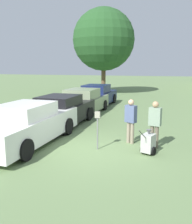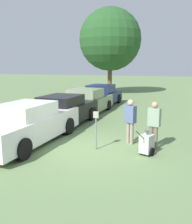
{
  "view_description": "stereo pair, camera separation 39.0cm",
  "coord_description": "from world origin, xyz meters",
  "px_view_note": "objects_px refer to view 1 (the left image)",
  "views": [
    {
      "loc": [
        2.41,
        -7.92,
        2.95
      ],
      "look_at": [
        -0.27,
        1.4,
        1.1
      ],
      "focal_mm": 40.0,
      "sensor_mm": 36.0,
      "label": 1
    },
    {
      "loc": [
        2.78,
        -7.81,
        2.95
      ],
      "look_at": [
        -0.27,
        1.4,
        1.1
      ],
      "focal_mm": 40.0,
      "sensor_mm": 36.0,
      "label": 2
    }
  ],
  "objects_px": {
    "parked_car_navy": "(97,96)",
    "equipment_cart": "(148,143)",
    "person_supervisor": "(155,122)",
    "parked_car_sage": "(83,102)",
    "person_worker": "(131,119)",
    "parked_car_white": "(29,125)",
    "parked_car_black": "(61,112)",
    "parking_meter": "(98,123)"
  },
  "relations": [
    {
      "from": "parked_car_navy",
      "to": "equipment_cart",
      "type": "relative_size",
      "value": 4.74
    },
    {
      "from": "parked_car_black",
      "to": "parked_car_navy",
      "type": "height_order",
      "value": "parked_car_navy"
    },
    {
      "from": "parked_car_navy",
      "to": "parking_meter",
      "type": "distance_m",
      "value": 9.7
    },
    {
      "from": "person_worker",
      "to": "person_supervisor",
      "type": "xyz_separation_m",
      "value": [
        0.9,
        -0.3,
        0.01
      ]
    },
    {
      "from": "parking_meter",
      "to": "person_worker",
      "type": "distance_m",
      "value": 1.44
    },
    {
      "from": "parked_car_white",
      "to": "parked_car_sage",
      "type": "bearing_deg",
      "value": 92.03
    },
    {
      "from": "parked_car_white",
      "to": "parked_car_navy",
      "type": "bearing_deg",
      "value": 92.03
    },
    {
      "from": "parked_car_sage",
      "to": "parked_car_navy",
      "type": "bearing_deg",
      "value": 92.03
    },
    {
      "from": "parking_meter",
      "to": "person_worker",
      "type": "bearing_deg",
      "value": 45.65
    },
    {
      "from": "person_supervisor",
      "to": "equipment_cart",
      "type": "distance_m",
      "value": 0.94
    },
    {
      "from": "parking_meter",
      "to": "person_supervisor",
      "type": "bearing_deg",
      "value": 20.92
    },
    {
      "from": "parked_car_white",
      "to": "parked_car_black",
      "type": "distance_m",
      "value": 2.96
    },
    {
      "from": "person_supervisor",
      "to": "equipment_cart",
      "type": "height_order",
      "value": "person_supervisor"
    },
    {
      "from": "parked_car_white",
      "to": "parked_car_sage",
      "type": "xyz_separation_m",
      "value": [
        -0.0,
        6.28,
        -0.04
      ]
    },
    {
      "from": "equipment_cart",
      "to": "parked_car_sage",
      "type": "bearing_deg",
      "value": 145.24
    },
    {
      "from": "parked_car_white",
      "to": "parked_car_sage",
      "type": "relative_size",
      "value": 1.09
    },
    {
      "from": "parked_car_sage",
      "to": "equipment_cart",
      "type": "bearing_deg",
      "value": -52.5
    },
    {
      "from": "person_worker",
      "to": "parking_meter",
      "type": "bearing_deg",
      "value": 72.37
    },
    {
      "from": "parked_car_sage",
      "to": "person_worker",
      "type": "height_order",
      "value": "person_worker"
    },
    {
      "from": "parked_car_white",
      "to": "person_supervisor",
      "type": "distance_m",
      "value": 4.65
    },
    {
      "from": "parked_car_black",
      "to": "person_worker",
      "type": "height_order",
      "value": "person_worker"
    },
    {
      "from": "person_supervisor",
      "to": "parked_car_black",
      "type": "bearing_deg",
      "value": -10.47
    },
    {
      "from": "parked_car_navy",
      "to": "person_worker",
      "type": "height_order",
      "value": "person_worker"
    },
    {
      "from": "parked_car_black",
      "to": "person_supervisor",
      "type": "xyz_separation_m",
      "value": [
        4.57,
        -2.16,
        0.26
      ]
    },
    {
      "from": "parked_car_navy",
      "to": "parked_car_white",
      "type": "bearing_deg",
      "value": -87.97
    },
    {
      "from": "person_worker",
      "to": "person_supervisor",
      "type": "height_order",
      "value": "person_supervisor"
    },
    {
      "from": "parked_car_sage",
      "to": "person_worker",
      "type": "bearing_deg",
      "value": -52.64
    },
    {
      "from": "parked_car_sage",
      "to": "equipment_cart",
      "type": "relative_size",
      "value": 4.74
    },
    {
      "from": "parked_car_navy",
      "to": "person_worker",
      "type": "relative_size",
      "value": 2.81
    },
    {
      "from": "parked_car_black",
      "to": "parked_car_sage",
      "type": "distance_m",
      "value": 3.32
    },
    {
      "from": "parked_car_navy",
      "to": "person_worker",
      "type": "xyz_separation_m",
      "value": [
        3.67,
        -8.3,
        0.25
      ]
    },
    {
      "from": "parking_meter",
      "to": "parked_car_white",
      "type": "bearing_deg",
      "value": -178.46
    },
    {
      "from": "parked_car_navy",
      "to": "equipment_cart",
      "type": "bearing_deg",
      "value": -62.59
    },
    {
      "from": "parked_car_white",
      "to": "person_supervisor",
      "type": "bearing_deg",
      "value": 11.95
    },
    {
      "from": "equipment_cart",
      "to": "parked_car_navy",
      "type": "bearing_deg",
      "value": 135.16
    },
    {
      "from": "parked_car_white",
      "to": "parking_meter",
      "type": "xyz_separation_m",
      "value": [
        2.67,
        0.07,
        0.22
      ]
    },
    {
      "from": "parked_car_white",
      "to": "person_worker",
      "type": "relative_size",
      "value": 3.07
    },
    {
      "from": "parking_meter",
      "to": "equipment_cart",
      "type": "bearing_deg",
      "value": 0.11
    },
    {
      "from": "parked_car_white",
      "to": "person_worker",
      "type": "height_order",
      "value": "person_worker"
    },
    {
      "from": "parked_car_navy",
      "to": "person_worker",
      "type": "distance_m",
      "value": 9.08
    },
    {
      "from": "parked_car_black",
      "to": "person_worker",
      "type": "relative_size",
      "value": 2.93
    },
    {
      "from": "person_supervisor",
      "to": "parking_meter",
      "type": "bearing_deg",
      "value": 35.76
    }
  ]
}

